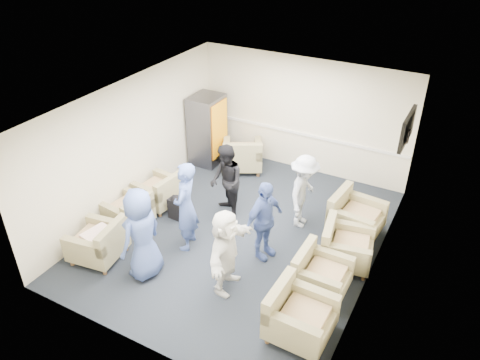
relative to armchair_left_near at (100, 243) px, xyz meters
The scene contains 25 objects.
floor 2.62m from the armchair_left_near, 44.24° to the left, with size 6.00×6.00×0.00m, color black.
ceiling 3.51m from the armchair_left_near, 44.24° to the left, with size 6.00×6.00×0.00m, color white.
back_wall 5.26m from the armchair_left_near, 68.86° to the left, with size 5.00×0.02×2.70m, color beige.
front_wall 2.43m from the armchair_left_near, 32.55° to the right, with size 5.00×0.02×2.70m, color beige.
left_wall 2.17m from the armchair_left_near, 109.43° to the left, with size 0.02×6.00×2.70m, color beige.
right_wall 4.83m from the armchair_left_near, 22.57° to the left, with size 0.02×6.00×2.70m, color beige.
chair_rail 5.17m from the armchair_left_near, 68.78° to the left, with size 4.98×0.04×0.06m, color white.
tv 5.87m from the armchair_left_near, 40.04° to the left, with size 0.10×1.00×0.58m.
armchair_left_near is the anchor object (origin of this frame).
armchair_left_mid 1.04m from the armchair_left_near, 100.16° to the left, with size 0.86×0.86×0.62m.
armchair_left_far 1.90m from the armchair_left_near, 92.89° to the left, with size 0.88×0.88×0.64m.
armchair_right_near 3.74m from the armchair_left_near, ahead, with size 0.91×0.91×0.71m.
armchair_right_midnear 3.87m from the armchair_left_near, 16.31° to the left, with size 0.83×0.83×0.66m.
armchair_right_midfar 4.33m from the armchair_left_near, 27.00° to the left, with size 0.98×0.98×0.68m.
armchair_right_far 4.73m from the armchair_left_near, 37.64° to the left, with size 0.99×0.99×0.72m.
armchair_corner 4.10m from the armchair_left_near, 79.97° to the left, with size 1.22×1.22×0.72m.
vending_machine 4.08m from the armchair_left_near, 93.29° to the left, with size 0.69×0.80×1.69m.
backpack 1.75m from the armchair_left_near, 74.47° to the left, with size 0.33×0.24×0.53m.
pillow 0.18m from the armchair_left_near, 136.12° to the right, with size 0.50×0.37×0.14m, color white.
person_front_left 1.07m from the armchair_left_near, ahead, with size 0.82×0.54×1.68m, color #41579D.
person_mid_left 1.65m from the armchair_left_near, 42.24° to the left, with size 0.63×0.42×1.74m, color #41579D.
person_back_left 2.64m from the armchair_left_near, 60.03° to the left, with size 0.76×0.59×1.56m, color black.
person_back_right 3.88m from the armchair_left_near, 43.98° to the left, with size 0.99×0.57×1.53m, color white.
person_mid_right 2.94m from the armchair_left_near, 30.11° to the left, with size 0.90×0.38×1.54m, color #41579D.
person_front_right 2.41m from the armchair_left_near, 10.89° to the left, with size 1.40×0.45×1.51m, color white.
Camera 1 is at (3.43, -6.37, 5.60)m, focal length 35.00 mm.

